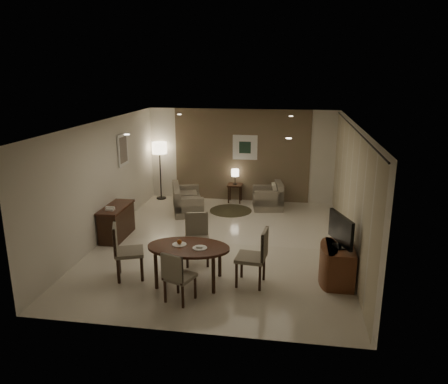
% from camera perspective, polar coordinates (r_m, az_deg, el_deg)
% --- Properties ---
extents(room_shell, '(5.50, 7.00, 2.70)m').
position_cam_1_polar(room_shell, '(9.85, 0.18, 1.43)').
color(room_shell, beige).
rests_on(room_shell, ground).
extents(taupe_accent, '(3.96, 0.03, 2.70)m').
position_cam_1_polar(taupe_accent, '(12.84, 2.32, 4.78)').
color(taupe_accent, brown).
rests_on(taupe_accent, wall_back).
extents(curtain_wall, '(0.08, 6.70, 2.58)m').
position_cam_1_polar(curtain_wall, '(9.44, 16.08, -0.02)').
color(curtain_wall, beige).
rests_on(curtain_wall, wall_right).
extents(curtain_rod, '(0.03, 6.80, 0.03)m').
position_cam_1_polar(curtain_rod, '(9.18, 16.71, 7.93)').
color(curtain_rod, black).
rests_on(curtain_rod, wall_right).
extents(art_back_frame, '(0.72, 0.03, 0.72)m').
position_cam_1_polar(art_back_frame, '(12.76, 2.76, 5.84)').
color(art_back_frame, silver).
rests_on(art_back_frame, wall_back).
extents(art_back_canvas, '(0.34, 0.01, 0.34)m').
position_cam_1_polar(art_back_canvas, '(12.74, 2.76, 5.83)').
color(art_back_canvas, '#1A3021').
rests_on(art_back_canvas, wall_back).
extents(art_left_frame, '(0.03, 0.60, 0.80)m').
position_cam_1_polar(art_left_frame, '(11.23, -13.08, 5.40)').
color(art_left_frame, silver).
rests_on(art_left_frame, wall_left).
extents(art_left_canvas, '(0.01, 0.46, 0.64)m').
position_cam_1_polar(art_left_canvas, '(11.22, -13.01, 5.40)').
color(art_left_canvas, gray).
rests_on(art_left_canvas, wall_left).
extents(downlight_nl, '(0.10, 0.10, 0.01)m').
position_cam_1_polar(downlight_nl, '(7.86, -12.58, 7.34)').
color(downlight_nl, white).
rests_on(downlight_nl, ceiling).
extents(downlight_nr, '(0.10, 0.10, 0.01)m').
position_cam_1_polar(downlight_nr, '(7.32, 8.45, 6.95)').
color(downlight_nr, white).
rests_on(downlight_nr, ceiling).
extents(downlight_fl, '(0.10, 0.10, 0.01)m').
position_cam_1_polar(downlight_fl, '(11.26, -5.85, 10.04)').
color(downlight_fl, white).
rests_on(downlight_fl, ceiling).
extents(downlight_fr, '(0.10, 0.10, 0.01)m').
position_cam_1_polar(downlight_fr, '(10.89, 8.76, 9.76)').
color(downlight_fr, white).
rests_on(downlight_fr, ceiling).
extents(console_desk, '(0.48, 1.20, 0.75)m').
position_cam_1_polar(console_desk, '(10.43, -13.84, -3.81)').
color(console_desk, '#3F1C14').
rests_on(console_desk, floor).
extents(telephone, '(0.20, 0.14, 0.09)m').
position_cam_1_polar(telephone, '(10.04, -14.65, -2.08)').
color(telephone, white).
rests_on(telephone, console_desk).
extents(tv_cabinet, '(0.48, 0.90, 0.70)m').
position_cam_1_polar(tv_cabinet, '(8.33, 14.82, -9.16)').
color(tv_cabinet, brown).
rests_on(tv_cabinet, floor).
extents(flat_tv, '(0.36, 0.85, 0.60)m').
position_cam_1_polar(flat_tv, '(8.07, 15.01, -4.83)').
color(flat_tv, black).
rests_on(flat_tv, tv_cabinet).
extents(dining_table, '(1.50, 0.94, 0.70)m').
position_cam_1_polar(dining_table, '(8.08, -4.62, -9.42)').
color(dining_table, '#3F1C14').
rests_on(dining_table, floor).
extents(chair_near, '(0.57, 0.57, 0.91)m').
position_cam_1_polar(chair_near, '(7.46, -5.78, -10.85)').
color(chair_near, gray).
rests_on(chair_near, floor).
extents(chair_far, '(0.59, 0.59, 1.00)m').
position_cam_1_polar(chair_far, '(8.77, -3.53, -6.27)').
color(chair_far, gray).
rests_on(chair_far, floor).
extents(chair_left, '(0.66, 0.66, 1.05)m').
position_cam_1_polar(chair_left, '(8.36, -12.26, -7.57)').
color(chair_left, gray).
rests_on(chair_left, floor).
extents(chair_right, '(0.56, 0.56, 1.06)m').
position_cam_1_polar(chair_right, '(7.95, 3.51, -8.46)').
color(chair_right, gray).
rests_on(chair_right, floor).
extents(plate_a, '(0.26, 0.26, 0.02)m').
position_cam_1_polar(plate_a, '(8.03, -5.85, -6.83)').
color(plate_a, white).
rests_on(plate_a, dining_table).
extents(plate_b, '(0.26, 0.26, 0.02)m').
position_cam_1_polar(plate_b, '(7.85, -3.19, -7.31)').
color(plate_b, white).
rests_on(plate_b, dining_table).
extents(fruit_apple, '(0.09, 0.09, 0.09)m').
position_cam_1_polar(fruit_apple, '(8.01, -5.86, -6.48)').
color(fruit_apple, '#A34912').
rests_on(fruit_apple, plate_a).
extents(napkin, '(0.12, 0.08, 0.03)m').
position_cam_1_polar(napkin, '(7.84, -3.19, -7.16)').
color(napkin, white).
rests_on(napkin, plate_b).
extents(round_rug, '(1.16, 1.16, 0.01)m').
position_cam_1_polar(round_rug, '(12.13, 0.88, -2.43)').
color(round_rug, '#3B3721').
rests_on(round_rug, floor).
extents(sofa, '(1.66, 1.18, 0.71)m').
position_cam_1_polar(sofa, '(12.08, -4.79, -0.83)').
color(sofa, gray).
rests_on(sofa, floor).
extents(armchair, '(0.92, 0.96, 0.75)m').
position_cam_1_polar(armchair, '(12.30, 5.74, -0.46)').
color(armchair, gray).
rests_on(armchair, floor).
extents(side_table, '(0.42, 0.42, 0.53)m').
position_cam_1_polar(side_table, '(12.87, 1.44, -0.15)').
color(side_table, '#321D10').
rests_on(side_table, floor).
extents(table_lamp, '(0.22, 0.22, 0.50)m').
position_cam_1_polar(table_lamp, '(12.75, 1.46, 2.10)').
color(table_lamp, '#FFEAC1').
rests_on(table_lamp, side_table).
extents(floor_lamp, '(0.44, 0.44, 1.72)m').
position_cam_1_polar(floor_lamp, '(13.19, -8.32, 2.75)').
color(floor_lamp, '#FFE5B7').
rests_on(floor_lamp, floor).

